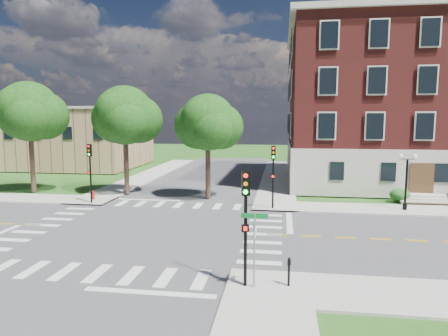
# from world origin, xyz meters

# --- Properties ---
(ground) EXTENTS (160.00, 160.00, 0.00)m
(ground) POSITION_xyz_m (0.00, 0.00, 0.00)
(ground) COLOR #234F16
(ground) RESTS_ON ground
(road_ew) EXTENTS (90.00, 12.00, 0.01)m
(road_ew) POSITION_xyz_m (0.00, 0.00, 0.01)
(road_ew) COLOR #3D3D3F
(road_ew) RESTS_ON ground
(road_ns) EXTENTS (12.00, 90.00, 0.01)m
(road_ns) POSITION_xyz_m (0.00, 0.00, 0.01)
(road_ns) COLOR #3D3D3F
(road_ns) RESTS_ON ground
(sidewalk_ne) EXTENTS (34.00, 34.00, 0.12)m
(sidewalk_ne) POSITION_xyz_m (15.38, 15.38, 0.06)
(sidewalk_ne) COLOR #9E9B93
(sidewalk_ne) RESTS_ON ground
(sidewalk_nw) EXTENTS (34.00, 34.00, 0.12)m
(sidewalk_nw) POSITION_xyz_m (-15.38, 15.38, 0.06)
(sidewalk_nw) COLOR #9E9B93
(sidewalk_nw) RESTS_ON ground
(crosswalk_east) EXTENTS (2.20, 10.20, 0.02)m
(crosswalk_east) POSITION_xyz_m (7.20, 0.00, 0.00)
(crosswalk_east) COLOR silver
(crosswalk_east) RESTS_ON ground
(stop_bar_east) EXTENTS (0.40, 5.50, 0.00)m
(stop_bar_east) POSITION_xyz_m (8.80, 3.00, 0.00)
(stop_bar_east) COLOR silver
(stop_bar_east) RESTS_ON ground
(main_building) EXTENTS (30.60, 22.40, 16.50)m
(main_building) POSITION_xyz_m (24.00, 21.99, 8.34)
(main_building) COLOR #ADA799
(main_building) RESTS_ON ground
(secondary_building) EXTENTS (20.40, 15.40, 8.30)m
(secondary_building) POSITION_xyz_m (-22.00, 30.00, 4.28)
(secondary_building) COLOR #936F51
(secondary_building) RESTS_ON ground
(tree_b) EXTENTS (5.44, 5.44, 10.19)m
(tree_b) POSITION_xyz_m (-14.60, 10.10, 7.57)
(tree_b) COLOR #2D2216
(tree_b) RESTS_ON ground
(tree_c) EXTENTS (5.27, 5.27, 9.75)m
(tree_c) POSITION_xyz_m (-5.72, 10.65, 7.21)
(tree_c) COLOR #2D2216
(tree_c) RESTS_ON ground
(tree_d) EXTENTS (4.81, 4.81, 8.94)m
(tree_d) POSITION_xyz_m (1.95, 9.88, 6.62)
(tree_d) COLOR #2D2216
(tree_d) RESTS_ON ground
(traffic_signal_se) EXTENTS (0.37, 0.43, 4.80)m
(traffic_signal_se) POSITION_xyz_m (6.78, -7.81, 3.19)
(traffic_signal_se) COLOR black
(traffic_signal_se) RESTS_ON ground
(traffic_signal_ne) EXTENTS (0.33, 0.36, 4.80)m
(traffic_signal_ne) POSITION_xyz_m (7.58, 6.68, 3.19)
(traffic_signal_ne) COLOR black
(traffic_signal_ne) RESTS_ON ground
(traffic_signal_nw) EXTENTS (0.38, 0.45, 4.80)m
(traffic_signal_nw) POSITION_xyz_m (-7.15, 6.59, 3.19)
(traffic_signal_nw) COLOR black
(traffic_signal_nw) RESTS_ON ground
(twin_lamp_west) EXTENTS (1.36, 0.36, 4.23)m
(twin_lamp_west) POSITION_xyz_m (17.49, 7.63, 2.52)
(twin_lamp_west) COLOR black
(twin_lamp_west) RESTS_ON ground
(street_sign_pole) EXTENTS (1.10, 1.10, 3.10)m
(street_sign_pole) POSITION_xyz_m (7.16, -7.89, 2.31)
(street_sign_pole) COLOR gray
(street_sign_pole) RESTS_ON ground
(push_button_post) EXTENTS (0.14, 0.21, 1.20)m
(push_button_post) POSITION_xyz_m (8.57, -7.59, 0.80)
(push_button_post) COLOR black
(push_button_post) RESTS_ON ground
(fire_hydrant) EXTENTS (0.35, 0.35, 0.75)m
(fire_hydrant) POSITION_xyz_m (-7.68, 7.94, 0.46)
(fire_hydrant) COLOR #9C180C
(fire_hydrant) RESTS_ON ground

